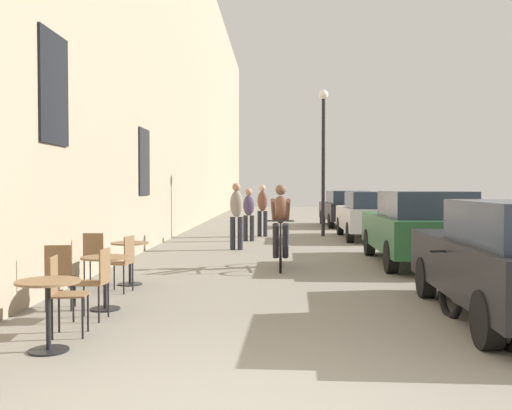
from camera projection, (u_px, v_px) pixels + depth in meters
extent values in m
cube|color=tan|center=(159.00, 44.00, 17.92)|extent=(0.50, 68.00, 12.19)
cube|color=black|center=(54.00, 88.00, 8.78)|extent=(0.04, 1.10, 1.70)
cube|color=black|center=(144.00, 162.00, 14.76)|extent=(0.04, 1.10, 1.70)
cylinder|color=black|center=(49.00, 350.00, 5.83)|extent=(0.40, 0.40, 0.02)
cylinder|color=black|center=(48.00, 316.00, 5.82)|extent=(0.05, 0.05, 0.67)
cylinder|color=brown|center=(48.00, 282.00, 5.81)|extent=(0.64, 0.64, 0.02)
cylinder|color=black|center=(88.00, 312.00, 6.62)|extent=(0.02, 0.02, 0.45)
cylinder|color=black|center=(83.00, 318.00, 6.30)|extent=(0.02, 0.02, 0.45)
cylinder|color=black|center=(59.00, 313.00, 6.59)|extent=(0.02, 0.02, 0.45)
cylinder|color=black|center=(52.00, 319.00, 6.27)|extent=(0.02, 0.02, 0.45)
cube|color=brown|center=(70.00, 295.00, 6.44)|extent=(0.43, 0.43, 0.02)
cube|color=brown|center=(53.00, 275.00, 6.41)|extent=(0.07, 0.34, 0.42)
cylinder|color=black|center=(105.00, 309.00, 7.82)|extent=(0.40, 0.40, 0.02)
cylinder|color=black|center=(105.00, 283.00, 7.81)|extent=(0.05, 0.05, 0.67)
cylinder|color=brown|center=(105.00, 257.00, 7.80)|extent=(0.64, 0.64, 0.02)
cylinder|color=black|center=(73.00, 304.00, 7.08)|extent=(0.02, 0.02, 0.45)
cylinder|color=black|center=(84.00, 299.00, 7.40)|extent=(0.02, 0.02, 0.45)
cylinder|color=black|center=(99.00, 305.00, 7.05)|extent=(0.02, 0.02, 0.45)
cylinder|color=black|center=(108.00, 299.00, 7.37)|extent=(0.02, 0.02, 0.45)
cube|color=brown|center=(91.00, 283.00, 7.22)|extent=(0.41, 0.41, 0.02)
cube|color=brown|center=(105.00, 266.00, 7.19)|extent=(0.04, 0.34, 0.42)
cylinder|color=black|center=(51.00, 291.00, 7.97)|extent=(0.02, 0.02, 0.45)
cylinder|color=black|center=(75.00, 290.00, 8.02)|extent=(0.02, 0.02, 0.45)
cylinder|color=black|center=(46.00, 295.00, 7.65)|extent=(0.02, 0.02, 0.45)
cylinder|color=black|center=(71.00, 295.00, 7.70)|extent=(0.02, 0.02, 0.45)
cube|color=brown|center=(61.00, 275.00, 7.83)|extent=(0.44, 0.44, 0.02)
cube|color=brown|center=(58.00, 261.00, 7.64)|extent=(0.34, 0.08, 0.42)
cylinder|color=black|center=(130.00, 284.00, 9.81)|extent=(0.40, 0.40, 0.02)
cylinder|color=black|center=(130.00, 264.00, 9.80)|extent=(0.05, 0.05, 0.67)
cylinder|color=brown|center=(130.00, 243.00, 9.79)|extent=(0.64, 0.64, 0.02)
cylinder|color=black|center=(90.00, 270.00, 9.99)|extent=(0.02, 0.02, 0.45)
cylinder|color=black|center=(109.00, 270.00, 9.98)|extent=(0.02, 0.02, 0.45)
cylinder|color=black|center=(84.00, 273.00, 9.67)|extent=(0.02, 0.02, 0.45)
cylinder|color=black|center=(103.00, 273.00, 9.66)|extent=(0.02, 0.02, 0.45)
cube|color=brown|center=(97.00, 258.00, 9.82)|extent=(0.38, 0.38, 0.02)
cube|color=brown|center=(93.00, 246.00, 9.63)|extent=(0.34, 0.02, 0.42)
cylinder|color=black|center=(105.00, 279.00, 8.99)|extent=(0.02, 0.02, 0.45)
cylinder|color=black|center=(114.00, 276.00, 9.30)|extent=(0.02, 0.02, 0.45)
cylinder|color=black|center=(124.00, 280.00, 8.92)|extent=(0.02, 0.02, 0.45)
cylinder|color=black|center=(133.00, 277.00, 9.23)|extent=(0.02, 0.02, 0.45)
cube|color=brown|center=(119.00, 263.00, 9.10)|extent=(0.45, 0.45, 0.02)
cube|color=brown|center=(129.00, 249.00, 9.05)|extent=(0.08, 0.34, 0.42)
torus|color=black|center=(281.00, 255.00, 11.20)|extent=(0.06, 0.71, 0.71)
torus|color=black|center=(281.00, 250.00, 12.25)|extent=(0.06, 0.71, 0.71)
cylinder|color=black|center=(281.00, 237.00, 12.15)|extent=(0.04, 0.21, 0.58)
cylinder|color=black|center=(281.00, 222.00, 11.64)|extent=(0.04, 0.82, 0.14)
cylinder|color=black|center=(281.00, 238.00, 11.21)|extent=(0.04, 0.09, 0.67)
cylinder|color=black|center=(281.00, 250.00, 11.75)|extent=(0.04, 1.00, 0.12)
cylinder|color=black|center=(281.00, 221.00, 11.23)|extent=(0.52, 0.03, 0.03)
ellipsoid|color=black|center=(281.00, 222.00, 12.05)|extent=(0.12, 0.24, 0.06)
ellipsoid|color=brown|center=(281.00, 209.00, 11.96)|extent=(0.34, 0.35, 0.59)
sphere|color=brown|center=(281.00, 190.00, 11.91)|extent=(0.22, 0.22, 0.22)
cylinder|color=#26262D|center=(285.00, 241.00, 11.90)|extent=(0.13, 0.40, 0.75)
cylinder|color=#26262D|center=(276.00, 241.00, 11.91)|extent=(0.13, 0.40, 0.75)
cylinder|color=brown|center=(288.00, 210.00, 11.56)|extent=(0.10, 0.75, 0.48)
cylinder|color=brown|center=(274.00, 210.00, 11.58)|extent=(0.11, 0.75, 0.48)
cylinder|color=#26262D|center=(240.00, 233.00, 15.22)|extent=(0.14, 0.14, 0.87)
cylinder|color=#26262D|center=(233.00, 233.00, 15.23)|extent=(0.14, 0.14, 0.87)
ellipsoid|color=gray|center=(236.00, 204.00, 15.20)|extent=(0.35, 0.25, 0.69)
sphere|color=#A57A5B|center=(236.00, 187.00, 15.19)|extent=(0.22, 0.22, 0.22)
cylinder|color=#26262D|center=(252.00, 228.00, 17.69)|extent=(0.14, 0.14, 0.79)
cylinder|color=#26262D|center=(245.00, 228.00, 17.69)|extent=(0.14, 0.14, 0.79)
ellipsoid|color=#4C3D5B|center=(249.00, 205.00, 17.67)|extent=(0.35, 0.25, 0.62)
sphere|color=#A57A5B|center=(249.00, 192.00, 17.65)|extent=(0.22, 0.22, 0.22)
cylinder|color=#26262D|center=(265.00, 224.00, 19.35)|extent=(0.14, 0.14, 0.85)
cylinder|color=#26262D|center=(260.00, 224.00, 19.39)|extent=(0.14, 0.14, 0.85)
ellipsoid|color=brown|center=(262.00, 201.00, 19.34)|extent=(0.37, 0.29, 0.67)
sphere|color=tan|center=(262.00, 188.00, 19.33)|extent=(0.22, 0.22, 0.22)
cylinder|color=black|center=(323.00, 168.00, 19.37)|extent=(0.12, 0.12, 4.60)
sphere|color=silver|center=(324.00, 95.00, 19.30)|extent=(0.32, 0.32, 0.32)
cylinder|color=black|center=(426.00, 277.00, 8.66)|extent=(0.21, 0.61, 0.61)
cylinder|color=black|center=(488.00, 320.00, 5.89)|extent=(0.21, 0.61, 0.61)
cube|color=#23512D|center=(418.00, 232.00, 12.50)|extent=(1.90, 4.45, 0.72)
cube|color=#283342|center=(424.00, 204.00, 11.95)|extent=(1.58, 2.41, 0.53)
cylinder|color=black|center=(369.00, 242.00, 14.01)|extent=(0.22, 0.64, 0.64)
cylinder|color=black|center=(439.00, 243.00, 13.92)|extent=(0.22, 0.64, 0.64)
cylinder|color=black|center=(391.00, 257.00, 11.10)|extent=(0.22, 0.64, 0.64)
cylinder|color=black|center=(479.00, 257.00, 11.01)|extent=(0.22, 0.64, 0.64)
cube|color=#B7B7BC|center=(370.00, 218.00, 18.56)|extent=(1.79, 4.26, 0.69)
cube|color=#283342|center=(372.00, 200.00, 18.03)|extent=(1.49, 2.31, 0.51)
cylinder|color=black|center=(340.00, 226.00, 20.01)|extent=(0.20, 0.61, 0.61)
cylinder|color=black|center=(387.00, 226.00, 19.94)|extent=(0.20, 0.61, 0.61)
cylinder|color=black|center=(350.00, 232.00, 17.20)|extent=(0.20, 0.61, 0.61)
cylinder|color=black|center=(404.00, 232.00, 17.14)|extent=(0.20, 0.61, 0.61)
cube|color=black|center=(345.00, 211.00, 24.43)|extent=(1.91, 4.28, 0.69)
cube|color=#283342|center=(347.00, 197.00, 23.91)|extent=(1.55, 2.33, 0.51)
cylinder|color=black|center=(323.00, 217.00, 25.83)|extent=(0.22, 0.61, 0.61)
cylinder|color=black|center=(358.00, 217.00, 25.83)|extent=(0.22, 0.61, 0.61)
cylinder|color=black|center=(331.00, 221.00, 23.05)|extent=(0.22, 0.61, 0.61)
cylinder|color=black|center=(371.00, 221.00, 23.05)|extent=(0.22, 0.61, 0.61)
torus|color=black|center=(450.00, 293.00, 7.41)|extent=(0.15, 0.70, 0.69)
torus|color=black|center=(505.00, 319.00, 5.96)|extent=(0.16, 0.71, 0.70)
cube|color=#333338|center=(475.00, 296.00, 6.68)|extent=(0.31, 0.78, 0.28)
ellipsoid|color=#23512D|center=(471.00, 276.00, 6.77)|extent=(0.33, 0.54, 0.24)
cube|color=black|center=(486.00, 283.00, 6.39)|extent=(0.28, 0.46, 0.10)
cylinder|color=black|center=(454.00, 251.00, 7.29)|extent=(0.62, 0.09, 0.03)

